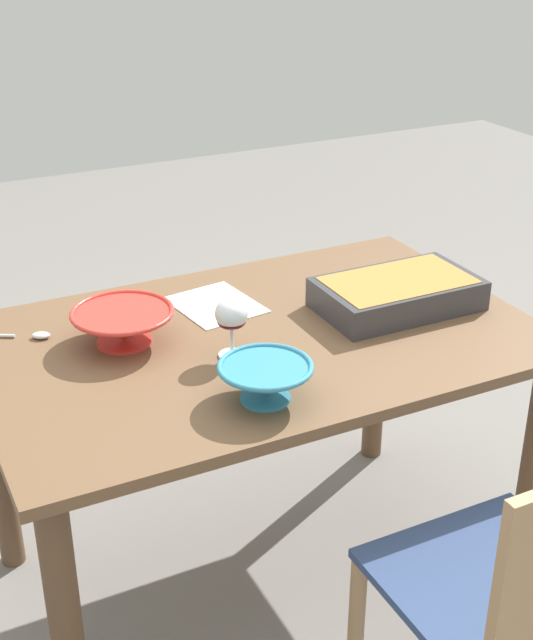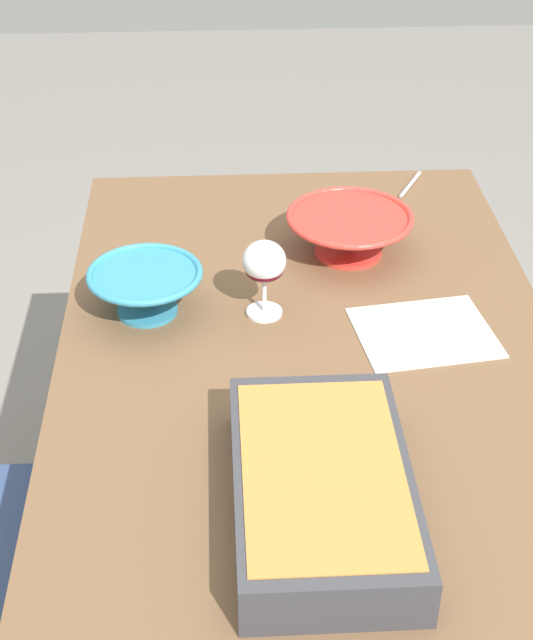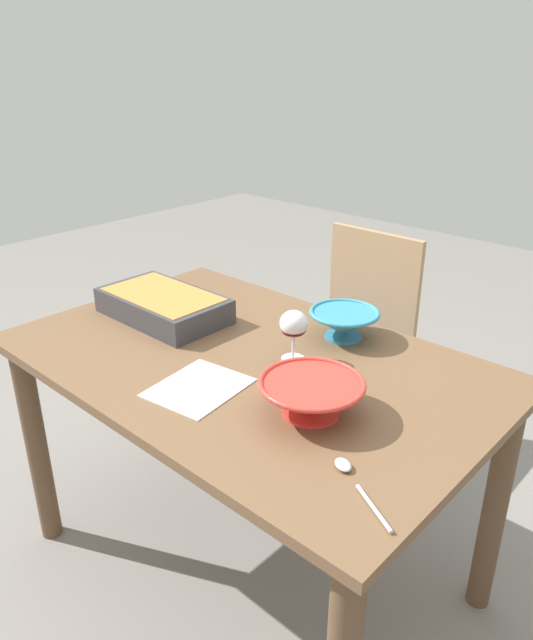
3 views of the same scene
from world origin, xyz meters
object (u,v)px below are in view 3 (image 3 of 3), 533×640
wine_glass (294,327)px  napkin (199,387)px  dining_table (248,396)px  serving_spoon (352,477)px  casserole_dish (163,304)px  mixing_bowl (311,395)px  small_bowl (344,323)px  chair (353,333)px

wine_glass → napkin: wine_glass is taller
dining_table → serving_spoon: 0.56m
wine_glass → napkin: 0.29m
casserole_dish → mixing_bowl: bearing=-10.1°
mixing_bowl → napkin: (-0.27, -0.10, -0.05)m
dining_table → casserole_dish: (-0.38, 0.02, 0.16)m
dining_table → small_bowl: bearing=67.3°
chair → mixing_bowl: bearing=-61.3°
dining_table → casserole_dish: casserole_dish is taller
chair → napkin: (0.21, -0.97, 0.25)m
serving_spoon → wine_glass: bearing=143.2°
dining_table → napkin: 0.23m
casserole_dish → serving_spoon: (0.88, -0.25, -0.04)m
dining_table → wine_glass: size_ratio=9.21×
chair → serving_spoon: size_ratio=4.49×
dining_table → napkin: napkin is taller
chair → small_bowl: 0.66m
casserole_dish → small_bowl: size_ratio=2.00×
wine_glass → serving_spoon: 0.51m
chair → napkin: bearing=-78.0°
small_bowl → napkin: 0.48m
mixing_bowl → serving_spoon: size_ratio=1.24×
wine_glass → serving_spoon: bearing=-36.8°
wine_glass → serving_spoon: size_ratio=0.73×
mixing_bowl → dining_table: bearing=161.4°
wine_glass → casserole_dish: 0.49m
dining_table → mixing_bowl: (0.30, -0.10, 0.17)m
casserole_dish → napkin: casserole_dish is taller
dining_table → casserole_dish: bearing=176.9°
chair → casserole_dish: 0.84m
dining_table → chair: bearing=103.3°
wine_glass → small_bowl: (0.02, 0.20, -0.05)m
casserole_dish → mixing_bowl: mixing_bowl is taller
chair → serving_spoon: 1.24m
dining_table → napkin: bearing=-83.1°
napkin → dining_table: bearing=96.9°
wine_glass → napkin: bearing=-105.6°
dining_table → napkin: size_ratio=5.77×
chair → wine_glass: size_ratio=6.13×
chair → wine_glass: 0.84m
casserole_dish → chair: bearing=75.3°
wine_glass → serving_spoon: (0.40, -0.30, -0.09)m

